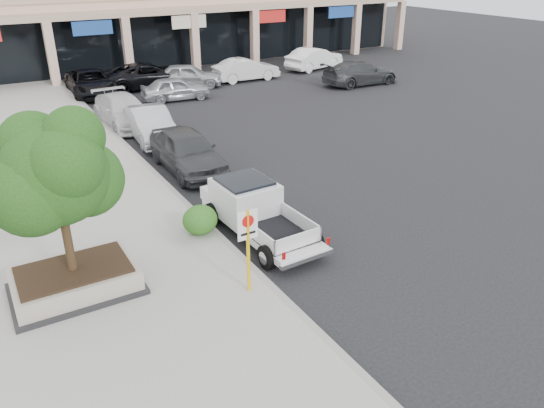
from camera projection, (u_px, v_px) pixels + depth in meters
The scene contains 18 objects.
ground at pixel (312, 268), 15.00m from camera, with size 120.00×120.00×0.00m, color black.
sidewalk at pixel (67, 226), 17.12m from camera, with size 8.00×52.00×0.15m, color gray.
curb at pixel (182, 200), 18.93m from camera, with size 0.20×52.00×0.15m, color gray.
planter at pixel (75, 280), 13.60m from camera, with size 3.20×2.20×0.68m.
planter_tree at pixel (60, 171), 12.51m from camera, with size 2.90×2.55×4.00m.
no_parking_sign at pixel (248, 240), 13.14m from camera, with size 0.55×0.09×2.30m.
hedge at pixel (200, 220), 16.34m from camera, with size 1.10×0.99×0.94m, color #184D16.
pickup_truck at pixel (260, 213), 16.35m from camera, with size 1.89×5.10×1.61m, color silver, non-canonical shape.
curb_car_a at pixel (187, 151), 21.42m from camera, with size 1.97×4.90×1.67m, color #313336.
curb_car_b at pixel (151, 124), 24.88m from camera, with size 1.64×4.71×1.55m, color #A9ABB1.
curb_car_c at pixel (124, 111), 27.15m from camera, with size 2.10×5.17×1.50m, color silver.
curb_car_d at pixel (91, 83), 32.98m from camera, with size 2.50×5.43×1.51m, color black.
lot_car_a at pixel (175, 88), 31.78m from camera, with size 1.65×4.10×1.40m, color #A0A2A8.
lot_car_b at pixel (246, 69), 36.65m from camera, with size 1.61×4.61×1.52m, color silver.
lot_car_c at pixel (360, 73), 35.50m from camera, with size 2.18×5.37×1.56m, color #2F3134.
lot_car_d at pixel (149, 75), 34.65m from camera, with size 2.69×5.84×1.62m, color black.
lot_car_e at pixel (188, 75), 34.86m from camera, with size 1.80×4.47×1.52m, color #AEB0B6.
lot_car_f at pixel (314, 58), 40.18m from camera, with size 1.71×4.91×1.62m, color white.
Camera 1 is at (-7.45, -10.42, 8.09)m, focal length 35.00 mm.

